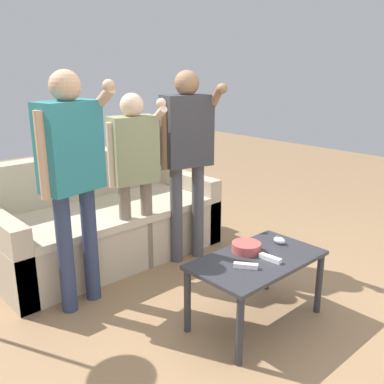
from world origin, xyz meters
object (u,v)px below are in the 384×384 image
game_remote_nunchuk (279,240)px  player_left (72,165)px  player_center (134,163)px  game_remote_wand_far (246,266)px  coffee_table (257,267)px  game_remote_wand_near (270,258)px  couch (103,223)px  player_right (187,145)px  snack_bowl (246,247)px

game_remote_nunchuk → player_left: size_ratio=0.05×
player_center → game_remote_wand_far: size_ratio=10.23×
coffee_table → game_remote_wand_far: (-0.16, -0.04, 0.08)m
player_left → game_remote_nunchuk: bearing=-42.1°
game_remote_nunchuk → player_center: player_center is taller
player_center → game_remote_wand_near: player_center is taller
couch → player_right: player_right is taller
player_center → player_right: player_right is taller
couch → player_right: size_ratio=1.21×
player_right → game_remote_nunchuk: bearing=-92.0°
couch → game_remote_wand_near: couch is taller
player_center → game_remote_wand_near: 1.29m
player_left → game_remote_wand_far: bearing=-60.7°
player_center → snack_bowl: bearing=-81.5°
game_remote_nunchuk → player_center: 1.23m
game_remote_wand_near → game_remote_wand_far: 0.19m
player_left → player_right: (1.05, 0.06, -0.01)m
game_remote_nunchuk → game_remote_wand_far: size_ratio=0.63×
player_center → couch: bearing=94.8°
snack_bowl → player_right: (0.30, 0.91, 0.51)m
player_center → player_right: size_ratio=0.90×
snack_bowl → player_right: size_ratio=0.12×
coffee_table → game_remote_nunchuk: size_ratio=9.85×
game_remote_wand_near → game_remote_wand_far: same height
coffee_table → game_remote_nunchuk: bearing=8.7°
player_right → snack_bowl: bearing=-108.3°
snack_bowl → game_remote_nunchuk: size_ratio=2.18×
game_remote_wand_near → coffee_table: bearing=110.5°
player_right → player_left: bearing=-176.9°
player_left → game_remote_wand_far: size_ratio=11.48×
couch → coffee_table: size_ratio=2.22×
couch → game_remote_nunchuk: bearing=-73.5°
snack_bowl → game_remote_nunchuk: 0.27m
player_center → game_remote_wand_near: bearing=-82.6°
player_left → coffee_table: bearing=-52.9°
couch → player_left: player_left is taller
couch → game_remote_wand_near: size_ratio=12.73×
game_remote_nunchuk → game_remote_wand_far: bearing=-168.9°
snack_bowl → game_remote_wand_far: size_ratio=1.37×
game_remote_nunchuk → game_remote_wand_near: game_remote_nunchuk is taller
game_remote_wand_near → game_remote_wand_far: size_ratio=1.08×
player_left → game_remote_wand_near: player_left is taller
couch → game_remote_wand_far: 1.63m
player_right → couch: bearing=131.1°
player_left → game_remote_wand_near: bearing=-54.0°
snack_bowl → game_remote_wand_near: bearing=-88.1°
coffee_table → game_remote_wand_far: 0.19m
game_remote_nunchuk → game_remote_wand_far: (-0.45, -0.09, -0.01)m
coffee_table → game_remote_wand_near: size_ratio=5.74×
couch → coffee_table: 1.59m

